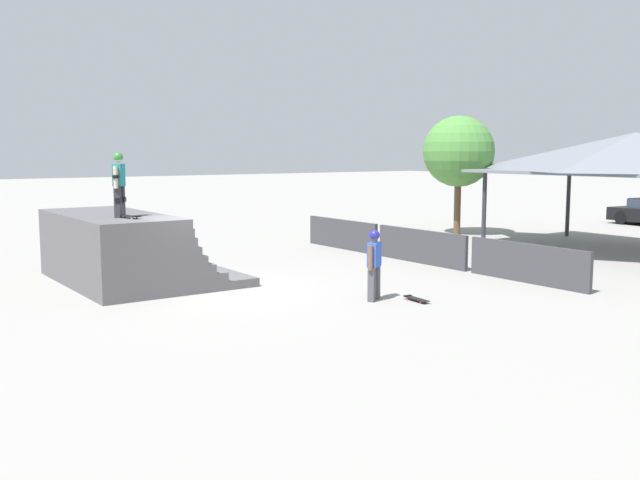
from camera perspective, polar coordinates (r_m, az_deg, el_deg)
ground_plane at (r=18.10m, az=-9.34°, el=-4.06°), size 160.00×160.00×0.00m
quarter_pipe_ramp at (r=19.69m, az=-15.51°, el=-0.89°), size 5.35×4.10×1.85m
skater_on_deck at (r=18.37m, az=-15.79°, el=4.64°), size 0.64×0.52×1.60m
skateboard_on_deck at (r=18.05m, az=-15.01°, el=1.87°), size 0.86×0.38×0.09m
bystander_walking at (r=16.67m, az=4.36°, el=-1.54°), size 0.43×0.61×1.67m
skateboard_on_ground at (r=16.83m, az=7.67°, el=-4.68°), size 0.78×0.26×0.09m
barrier_fence at (r=22.45m, az=8.07°, el=-0.52°), size 12.04×0.12×1.05m
pavilion_shelter at (r=26.42m, az=23.86°, el=6.34°), size 10.16×5.92×4.11m
tree_far_back at (r=30.34m, az=11.03°, el=6.95°), size 2.95×2.95×4.95m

